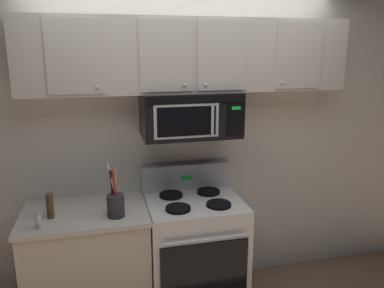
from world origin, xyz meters
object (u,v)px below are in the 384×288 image
Objects in this scene: stove_range at (194,250)px; over_range_microwave at (190,115)px; utensil_crock_charcoal at (115,203)px; pepper_mill at (50,206)px; salt_shaker at (39,221)px.

over_range_microwave is (-0.00, 0.12, 1.11)m from stove_range.
utensil_crock_charcoal reaches higher than stove_range.
stove_range is at bearing 13.12° from utensil_crock_charcoal.
utensil_crock_charcoal is 2.16× the size of pepper_mill.
pepper_mill is (-1.07, -0.06, 0.52)m from stove_range.
utensil_crock_charcoal is (-0.62, -0.14, 0.53)m from stove_range.
over_range_microwave is at bearing 90.14° from stove_range.
over_range_microwave is 4.13× the size of pepper_mill.
stove_range is 6.08× the size of pepper_mill.
pepper_mill is at bearing -176.83° from stove_range.
over_range_microwave reaches higher than stove_range.
stove_range is 1.19m from pepper_mill.
stove_range is at bearing -89.86° from over_range_microwave.
over_range_microwave is 1.91× the size of utensil_crock_charcoal.
salt_shaker is 0.60× the size of pepper_mill.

